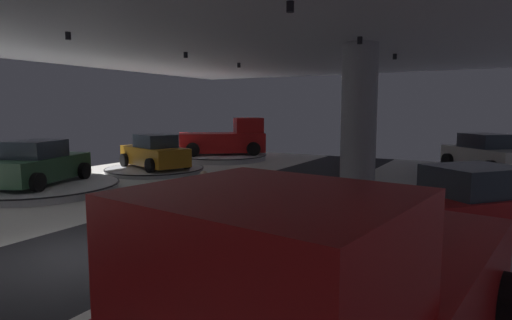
{
  "coord_description": "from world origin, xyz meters",
  "views": [
    {
      "loc": [
        7.74,
        -6.1,
        3.21
      ],
      "look_at": [
        0.34,
        7.1,
        1.4
      ],
      "focal_mm": 30.04,
      "sensor_mm": 36.0,
      "label": 1
    }
  ],
  "objects_px": {
    "display_car_mid_right": "(469,207)",
    "display_car_far_left": "(155,153)",
    "display_platform_mid_right": "(466,244)",
    "pickup_truck_near_right": "(351,305)",
    "display_platform_deep_right": "(485,174)",
    "visitor_walking_near": "(204,196)",
    "display_platform_deep_left": "(222,157)",
    "display_car_deep_right": "(486,154)",
    "column_right": "(359,122)",
    "pickup_truck_deep_left": "(227,139)",
    "display_platform_far_left": "(155,170)",
    "display_platform_mid_left": "(41,187)",
    "display_car_mid_left": "(39,165)"
  },
  "relations": [
    {
      "from": "display_car_deep_right",
      "to": "display_platform_deep_left",
      "type": "relative_size",
      "value": 0.76
    },
    {
      "from": "display_platform_deep_left",
      "to": "display_car_far_left",
      "type": "relative_size",
      "value": 1.24
    },
    {
      "from": "display_car_far_left",
      "to": "display_platform_mid_left",
      "type": "height_order",
      "value": "display_car_far_left"
    },
    {
      "from": "display_platform_mid_right",
      "to": "pickup_truck_deep_left",
      "type": "height_order",
      "value": "pickup_truck_deep_left"
    },
    {
      "from": "display_car_mid_right",
      "to": "display_platform_far_left",
      "type": "xyz_separation_m",
      "value": [
        -14.69,
        5.69,
        -0.86
      ]
    },
    {
      "from": "display_platform_deep_left",
      "to": "display_car_mid_left",
      "type": "distance_m",
      "value": 12.34
    },
    {
      "from": "display_platform_deep_left",
      "to": "display_car_mid_right",
      "type": "bearing_deg",
      "value": -38.9
    },
    {
      "from": "pickup_truck_deep_left",
      "to": "display_platform_mid_left",
      "type": "relative_size",
      "value": 0.93
    },
    {
      "from": "display_car_deep_right",
      "to": "display_car_far_left",
      "type": "height_order",
      "value": "display_car_deep_right"
    },
    {
      "from": "display_car_mid_right",
      "to": "display_car_far_left",
      "type": "bearing_deg",
      "value": 158.81
    },
    {
      "from": "display_car_mid_right",
      "to": "pickup_truck_deep_left",
      "type": "relative_size",
      "value": 0.8
    },
    {
      "from": "display_platform_far_left",
      "to": "visitor_walking_near",
      "type": "bearing_deg",
      "value": -40.88
    },
    {
      "from": "pickup_truck_deep_left",
      "to": "display_platform_far_left",
      "type": "bearing_deg",
      "value": -92.17
    },
    {
      "from": "display_platform_far_left",
      "to": "column_right",
      "type": "bearing_deg",
      "value": -6.3
    },
    {
      "from": "display_car_mid_right",
      "to": "display_car_deep_right",
      "type": "bearing_deg",
      "value": 89.49
    },
    {
      "from": "column_right",
      "to": "pickup_truck_near_right",
      "type": "relative_size",
      "value": 0.99
    },
    {
      "from": "column_right",
      "to": "display_platform_mid_left",
      "type": "bearing_deg",
      "value": -156.15
    },
    {
      "from": "display_car_mid_right",
      "to": "visitor_walking_near",
      "type": "relative_size",
      "value": 2.75
    },
    {
      "from": "display_car_deep_right",
      "to": "display_car_mid_right",
      "type": "relative_size",
      "value": 0.99
    },
    {
      "from": "display_platform_mid_left",
      "to": "display_car_mid_right",
      "type": "bearing_deg",
      "value": 1.6
    },
    {
      "from": "display_platform_far_left",
      "to": "display_platform_mid_left",
      "type": "distance_m",
      "value": 6.12
    },
    {
      "from": "display_car_mid_right",
      "to": "pickup_truck_near_right",
      "type": "xyz_separation_m",
      "value": [
        -0.73,
        -6.68,
        0.28
      ]
    },
    {
      "from": "visitor_walking_near",
      "to": "display_platform_deep_left",
      "type": "bearing_deg",
      "value": 122.12
    },
    {
      "from": "display_platform_mid_right",
      "to": "pickup_truck_near_right",
      "type": "height_order",
      "value": "pickup_truck_near_right"
    },
    {
      "from": "column_right",
      "to": "display_car_far_left",
      "type": "distance_m",
      "value": 11.0
    },
    {
      "from": "column_right",
      "to": "display_platform_deep_left",
      "type": "height_order",
      "value": "column_right"
    },
    {
      "from": "column_right",
      "to": "display_car_deep_right",
      "type": "height_order",
      "value": "column_right"
    },
    {
      "from": "pickup_truck_near_right",
      "to": "visitor_walking_near",
      "type": "relative_size",
      "value": 3.49
    },
    {
      "from": "display_car_deep_right",
      "to": "visitor_walking_near",
      "type": "relative_size",
      "value": 2.73
    },
    {
      "from": "display_car_mid_left",
      "to": "display_platform_mid_right",
      "type": "bearing_deg",
      "value": 1.62
    },
    {
      "from": "display_platform_deep_right",
      "to": "pickup_truck_near_right",
      "type": "bearing_deg",
      "value": -92.68
    },
    {
      "from": "display_platform_mid_right",
      "to": "display_car_mid_right",
      "type": "height_order",
      "value": "display_car_mid_right"
    },
    {
      "from": "display_car_deep_right",
      "to": "display_car_far_left",
      "type": "relative_size",
      "value": 0.95
    },
    {
      "from": "column_right",
      "to": "display_platform_deep_left",
      "type": "xyz_separation_m",
      "value": [
        -10.83,
        7.36,
        -2.56
      ]
    },
    {
      "from": "column_right",
      "to": "display_car_mid_right",
      "type": "distance_m",
      "value": 6.19
    },
    {
      "from": "column_right",
      "to": "display_platform_far_left",
      "type": "relative_size",
      "value": 1.11
    },
    {
      "from": "pickup_truck_deep_left",
      "to": "column_right",
      "type": "bearing_deg",
      "value": -35.57
    },
    {
      "from": "column_right",
      "to": "display_car_far_left",
      "type": "xyz_separation_m",
      "value": [
        -10.79,
        1.18,
        -1.76
      ]
    },
    {
      "from": "column_right",
      "to": "pickup_truck_near_right",
      "type": "distance_m",
      "value": 11.7
    },
    {
      "from": "pickup_truck_deep_left",
      "to": "display_platform_far_left",
      "type": "relative_size",
      "value": 1.1
    },
    {
      "from": "display_platform_deep_left",
      "to": "display_car_far_left",
      "type": "bearing_deg",
      "value": -89.64
    },
    {
      "from": "display_platform_deep_right",
      "to": "display_platform_deep_left",
      "type": "bearing_deg",
      "value": 179.27
    },
    {
      "from": "display_platform_mid_left",
      "to": "pickup_truck_deep_left",
      "type": "bearing_deg",
      "value": 87.52
    },
    {
      "from": "column_right",
      "to": "visitor_walking_near",
      "type": "distance_m",
      "value": 6.82
    },
    {
      "from": "display_car_mid_left",
      "to": "display_platform_far_left",
      "type": "bearing_deg",
      "value": 87.29
    },
    {
      "from": "display_platform_deep_left",
      "to": "display_car_mid_left",
      "type": "relative_size",
      "value": 1.25
    },
    {
      "from": "pickup_truck_near_right",
      "to": "pickup_truck_deep_left",
      "type": "xyz_separation_m",
      "value": [
        -13.72,
        18.74,
        0.01
      ]
    },
    {
      "from": "display_car_mid_right",
      "to": "display_platform_deep_left",
      "type": "distance_m",
      "value": 18.91
    },
    {
      "from": "display_car_deep_right",
      "to": "pickup_truck_deep_left",
      "type": "bearing_deg",
      "value": 178.56
    },
    {
      "from": "display_car_mid_left",
      "to": "display_platform_mid_left",
      "type": "bearing_deg",
      "value": 108.68
    }
  ]
}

